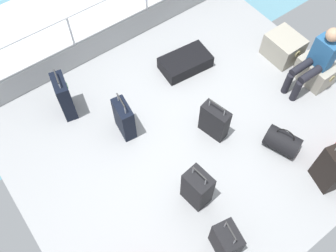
# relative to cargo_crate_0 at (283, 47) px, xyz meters

# --- Properties ---
(ground_plane) EXTENTS (4.40, 5.20, 0.06)m
(ground_plane) POSITION_rel_cargo_crate_0_xyz_m (0.30, -2.13, -0.24)
(ground_plane) COLOR #939699
(gunwale_port) EXTENTS (0.06, 5.20, 0.45)m
(gunwale_port) POSITION_rel_cargo_crate_0_xyz_m (-1.87, -2.13, 0.02)
(gunwale_port) COLOR #939699
(gunwale_port) RESTS_ON ground_plane
(railing_port) EXTENTS (0.04, 4.20, 1.02)m
(railing_port) POSITION_rel_cargo_crate_0_xyz_m (-1.87, -2.13, 0.57)
(railing_port) COLOR silver
(railing_port) RESTS_ON ground_plane
(sea_wake) EXTENTS (12.00, 12.00, 0.01)m
(sea_wake) POSITION_rel_cargo_crate_0_xyz_m (-3.30, -2.13, -0.55)
(sea_wake) COLOR #598C9E
(sea_wake) RESTS_ON ground_plane
(cargo_crate_0) EXTENTS (0.59, 0.48, 0.42)m
(cargo_crate_0) POSITION_rel_cargo_crate_0_xyz_m (0.00, 0.00, 0.00)
(cargo_crate_0) COLOR #9E9989
(cargo_crate_0) RESTS_ON ground_plane
(cargo_crate_1) EXTENTS (0.59, 0.43, 0.40)m
(cargo_crate_1) POSITION_rel_cargo_crate_0_xyz_m (0.66, 0.05, -0.01)
(cargo_crate_1) COLOR #9E9989
(cargo_crate_1) RESTS_ON ground_plane
(passenger_seated) EXTENTS (0.34, 0.66, 1.10)m
(passenger_seated) POSITION_rel_cargo_crate_0_xyz_m (0.66, -0.13, 0.37)
(passenger_seated) COLOR #26598C
(passenger_seated) RESTS_ON ground_plane
(suitcase_0) EXTENTS (0.39, 0.32, 0.67)m
(suitcase_0) POSITION_rel_cargo_crate_0_xyz_m (1.83, -2.87, 0.05)
(suitcase_0) COLOR black
(suitcase_0) RESTS_ON ground_plane
(suitcase_1) EXTENTS (0.41, 0.24, 0.77)m
(suitcase_1) POSITION_rel_cargo_crate_0_xyz_m (-0.32, -2.92, 0.10)
(suitcase_1) COLOR black
(suitcase_1) RESTS_ON ground_plane
(suitcase_3) EXTENTS (0.44, 0.27, 0.82)m
(suitcase_3) POSITION_rel_cargo_crate_0_xyz_m (-1.14, -3.42, 0.15)
(suitcase_3) COLOR black
(suitcase_3) RESTS_ON ground_plane
(suitcase_4) EXTENTS (0.42, 0.29, 0.81)m
(suitcase_4) POSITION_rel_cargo_crate_0_xyz_m (1.96, -1.20, 0.13)
(suitcase_4) COLOR black
(suitcase_4) RESTS_ON ground_plane
(suitcase_5) EXTENTS (0.55, 0.85, 0.22)m
(suitcase_5) POSITION_rel_cargo_crate_0_xyz_m (-0.77, -1.45, -0.10)
(suitcase_5) COLOR black
(suitcase_5) RESTS_ON ground_plane
(suitcase_6) EXTENTS (0.37, 0.30, 0.76)m
(suitcase_6) POSITION_rel_cargo_crate_0_xyz_m (1.12, -2.74, 0.10)
(suitcase_6) COLOR black
(suitcase_6) RESTS_ON ground_plane
(suitcase_7) EXTENTS (0.44, 0.27, 0.69)m
(suitcase_7) POSITION_rel_cargo_crate_0_xyz_m (0.46, -1.90, 0.07)
(suitcase_7) COLOR black
(suitcase_7) RESTS_ON ground_plane
(duffel_bag) EXTENTS (0.56, 0.45, 0.45)m
(duffel_bag) POSITION_rel_cargo_crate_0_xyz_m (1.24, -1.28, -0.05)
(duffel_bag) COLOR black
(duffel_bag) RESTS_ON ground_plane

